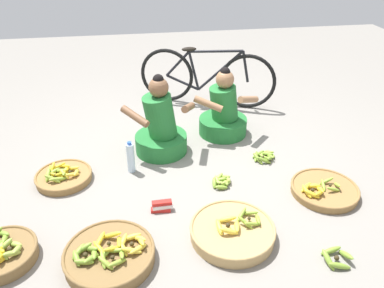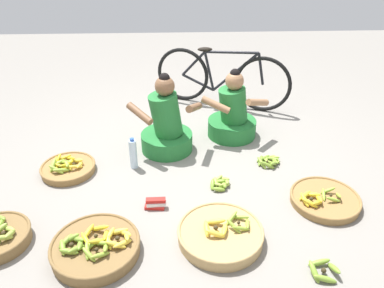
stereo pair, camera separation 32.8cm
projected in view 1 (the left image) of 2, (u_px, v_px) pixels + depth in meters
ground_plane at (189, 165)px, 3.63m from camera, size 10.00×10.00×0.00m
vendor_woman_front at (161, 128)px, 3.71m from camera, size 0.74×0.53×0.82m
vendor_woman_behind at (223, 114)px, 4.05m from camera, size 0.73×0.52×0.76m
bicycle_leaning at (206, 77)px, 4.65m from camera, size 1.60×0.67×0.73m
banana_basket_mid_left at (232, 231)px, 2.78m from camera, size 0.63×0.63×0.17m
banana_basket_front_center at (324, 189)px, 3.23m from camera, size 0.58×0.58×0.13m
banana_basket_near_vendor at (110, 255)px, 2.57m from camera, size 0.63×0.63×0.17m
banana_basket_back_left at (1, 253)px, 2.58m from camera, size 0.49×0.49×0.17m
banana_basket_back_right at (63, 176)px, 3.39m from camera, size 0.50×0.50×0.15m
loose_bananas_front_right at (222, 181)px, 3.35m from camera, size 0.20×0.21×0.08m
loose_bananas_mid_right at (336, 258)px, 2.58m from camera, size 0.20×0.20×0.10m
loose_bananas_front_left at (264, 156)px, 3.71m from camera, size 0.25×0.24×0.09m
water_bottle at (131, 158)px, 3.46m from camera, size 0.07×0.07×0.31m
packet_carton_stack at (162, 206)px, 3.03m from camera, size 0.18×0.07×0.09m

